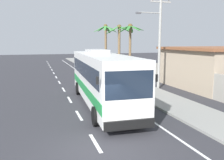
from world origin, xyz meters
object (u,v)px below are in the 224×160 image
at_px(coach_bus_foreground, 101,76).
at_px(palm_nearest, 106,37).
at_px(palm_fourth, 106,37).
at_px(palm_farthest, 130,40).
at_px(pedestrian_near_kerb, 129,73).
at_px(utility_pole_mid, 159,34).
at_px(motorcycle_beside_bus, 95,75).
at_px(palm_second, 119,41).

height_order(coach_bus_foreground, palm_nearest, palm_nearest).
distance_m(palm_fourth, palm_farthest, 18.95).
relative_size(pedestrian_near_kerb, palm_farthest, 0.27).
bearing_deg(utility_pole_mid, palm_nearest, 92.81).
bearing_deg(palm_nearest, motorcycle_beside_bus, -113.73).
bearing_deg(palm_nearest, coach_bus_foreground, -107.21).
height_order(palm_nearest, palm_second, palm_nearest).
distance_m(utility_pole_mid, palm_farthest, 7.07).
height_order(palm_second, palm_fourth, palm_fourth).
distance_m(utility_pole_mid, palm_nearest, 14.86).
distance_m(coach_bus_foreground, utility_pole_mid, 8.12).
height_order(pedestrian_near_kerb, utility_pole_mid, utility_pole_mid).
xyz_separation_m(utility_pole_mid, palm_nearest, (-0.73, 14.84, -0.00)).
relative_size(motorcycle_beside_bus, utility_pole_mid, 0.21).
bearing_deg(coach_bus_foreground, pedestrian_near_kerb, 56.52).
xyz_separation_m(motorcycle_beside_bus, utility_pole_mid, (4.53, -6.20, 4.41)).
distance_m(utility_pole_mid, palm_fourth, 25.96).
bearing_deg(palm_nearest, palm_farthest, -84.43).
distance_m(pedestrian_near_kerb, palm_fourth, 22.36).
height_order(motorcycle_beside_bus, utility_pole_mid, utility_pole_mid).
bearing_deg(coach_bus_foreground, palm_fourth, 72.94).
bearing_deg(palm_second, pedestrian_near_kerb, -99.40).
xyz_separation_m(coach_bus_foreground, palm_fourth, (9.09, 29.61, 3.42)).
xyz_separation_m(utility_pole_mid, palm_second, (-0.20, 10.27, -0.54)).
bearing_deg(palm_second, palm_fourth, 79.84).
relative_size(coach_bus_foreground, palm_nearest, 1.75).
xyz_separation_m(utility_pole_mid, palm_farthest, (0.03, 7.06, -0.39)).
bearing_deg(utility_pole_mid, motorcycle_beside_bus, 126.14).
distance_m(motorcycle_beside_bus, pedestrian_near_kerb, 3.89).
relative_size(utility_pole_mid, palm_farthest, 1.46).
bearing_deg(palm_fourth, palm_nearest, -106.81).
xyz_separation_m(pedestrian_near_kerb, utility_pole_mid, (1.20, -4.23, 3.99)).
bearing_deg(motorcycle_beside_bus, palm_fourth, 70.07).
bearing_deg(pedestrian_near_kerb, motorcycle_beside_bus, 135.42).
bearing_deg(palm_fourth, utility_pole_mid, -95.72).
relative_size(motorcycle_beside_bus, pedestrian_near_kerb, 1.13).
height_order(palm_nearest, palm_fourth, palm_fourth).
bearing_deg(coach_bus_foreground, palm_farthest, 58.95).
bearing_deg(palm_fourth, coach_bus_foreground, -107.06).
bearing_deg(pedestrian_near_kerb, coach_bus_foreground, -137.39).
xyz_separation_m(utility_pole_mid, palm_fourth, (2.59, 25.83, 0.36)).
bearing_deg(palm_fourth, palm_second, -100.16).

